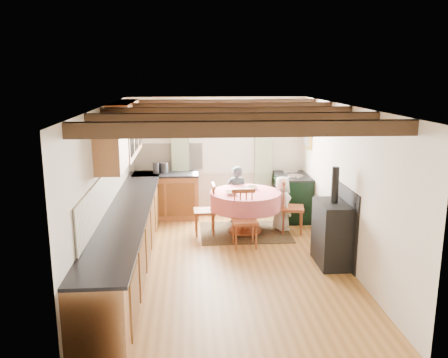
{
  "coord_description": "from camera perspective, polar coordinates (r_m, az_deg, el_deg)",
  "views": [
    {
      "loc": [
        -0.56,
        -6.73,
        2.87
      ],
      "look_at": [
        0.0,
        0.8,
        1.15
      ],
      "focal_mm": 37.46,
      "sensor_mm": 36.0,
      "label": 1
    }
  ],
  "objects": [
    {
      "name": "dining_table",
      "position": [
        8.54,
        2.61,
        -4.09
      ],
      "size": [
        1.28,
        1.28,
        0.77
      ],
      "primitive_type": null,
      "color": "#D25D52",
      "rests_on": "floor"
    },
    {
      "name": "canister_wide",
      "position": [
        9.4,
        -7.38,
        1.4
      ],
      "size": [
        0.19,
        0.19,
        0.21
      ],
      "primitive_type": "cylinder",
      "color": "#262628",
      "rests_on": "worktop_back"
    },
    {
      "name": "window_pane",
      "position": [
        9.57,
        -0.27,
        5.21
      ],
      "size": [
        1.2,
        0.01,
        1.4
      ],
      "primitive_type": "cube",
      "color": "white",
      "rests_on": "wall_back"
    },
    {
      "name": "child_far",
      "position": [
        9.09,
        1.54,
        -1.88
      ],
      "size": [
        0.42,
        0.28,
        1.12
      ],
      "primitive_type": "imported",
      "rotation": [
        0.0,
        0.0,
        3.17
      ],
      "color": "#28363C",
      "rests_on": "floor"
    },
    {
      "name": "beam_e",
      "position": [
        8.76,
        -0.59,
        9.17
      ],
      "size": [
        3.6,
        0.16,
        0.16
      ],
      "primitive_type": "cube",
      "color": "black",
      "rests_on": "ceiling"
    },
    {
      "name": "cast_iron_stove",
      "position": [
        7.23,
        13.2,
        -4.48
      ],
      "size": [
        0.46,
        0.76,
        1.52
      ],
      "primitive_type": null,
      "color": "black",
      "rests_on": "floor"
    },
    {
      "name": "base_cabinet_back",
      "position": [
        9.51,
        -7.07,
        -2.08
      ],
      "size": [
        1.3,
        0.6,
        0.88
      ],
      "primitive_type": "cube",
      "color": "#A06239",
      "rests_on": "floor"
    },
    {
      "name": "beam_a",
      "position": [
        4.79,
        2.5,
        6.13
      ],
      "size": [
        3.6,
        0.16,
        0.16
      ],
      "primitive_type": "cube",
      "color": "black",
      "rests_on": "ceiling"
    },
    {
      "name": "wall_front",
      "position": [
        4.35,
        3.52,
        -9.75
      ],
      "size": [
        3.6,
        0.0,
        2.4
      ],
      "primitive_type": "cube",
      "color": "silver",
      "rests_on": "ground"
    },
    {
      "name": "wall_picture",
      "position": [
        9.4,
        10.18,
        5.48
      ],
      "size": [
        0.04,
        0.5,
        0.6
      ],
      "primitive_type": "cube",
      "color": "gold",
      "rests_on": "wall_right"
    },
    {
      "name": "curtain_rod",
      "position": [
        9.42,
        -0.23,
        8.76
      ],
      "size": [
        2.0,
        0.03,
        0.03
      ],
      "primitive_type": "cylinder",
      "rotation": [
        0.0,
        1.57,
        0.0
      ],
      "color": "black",
      "rests_on": "wall_back"
    },
    {
      "name": "wall_left",
      "position": [
        7.04,
        -14.28,
        -1.28
      ],
      "size": [
        0.0,
        5.5,
        2.4
      ],
      "primitive_type": "cube",
      "color": "silver",
      "rests_on": "ground"
    },
    {
      "name": "beam_c",
      "position": [
        6.77,
        0.51,
        8.1
      ],
      "size": [
        3.6,
        0.16,
        0.16
      ],
      "primitive_type": "cube",
      "color": "black",
      "rests_on": "ceiling"
    },
    {
      "name": "cup",
      "position": [
        8.41,
        2.48,
        -1.35
      ],
      "size": [
        0.1,
        0.1,
        0.08
      ],
      "primitive_type": "imported",
      "rotation": [
        0.0,
        0.0,
        3.21
      ],
      "color": "silver",
      "rests_on": "dining_table"
    },
    {
      "name": "rug",
      "position": [
        8.66,
        2.59,
        -6.49
      ],
      "size": [
        1.63,
        1.27,
        0.01
      ],
      "primitive_type": "cube",
      "color": "black",
      "rests_on": "floor"
    },
    {
      "name": "child_right",
      "position": [
        8.73,
        7.06,
        -2.97
      ],
      "size": [
        0.43,
        0.56,
        1.02
      ],
      "primitive_type": "imported",
      "rotation": [
        0.0,
        0.0,
        1.8
      ],
      "color": "silver",
      "rests_on": "floor"
    },
    {
      "name": "wall_cabinet_solid",
      "position": [
        6.59,
        -13.59,
        4.02
      ],
      "size": [
        0.34,
        0.9,
        0.7
      ],
      "primitive_type": "cube",
      "color": "#A06239",
      "rests_on": "wall_left"
    },
    {
      "name": "canister_tall",
      "position": [
        9.34,
        -8.28,
        1.34
      ],
      "size": [
        0.13,
        0.13,
        0.22
      ],
      "primitive_type": "cylinder",
      "color": "#262628",
      "rests_on": "worktop_back"
    },
    {
      "name": "bowl_a",
      "position": [
        8.25,
        0.92,
        -1.72
      ],
      "size": [
        0.28,
        0.28,
        0.06
      ],
      "primitive_type": "imported",
      "rotation": [
        0.0,
        0.0,
        1.8
      ],
      "color": "silver",
      "rests_on": "dining_table"
    },
    {
      "name": "wall_cabinet_glass",
      "position": [
        8.05,
        -11.93,
        6.0
      ],
      "size": [
        0.34,
        1.8,
        0.9
      ],
      "primitive_type": "cube",
      "color": "#A06239",
      "rests_on": "wall_left"
    },
    {
      "name": "floor",
      "position": [
        7.33,
        0.47,
        -10.2
      ],
      "size": [
        3.6,
        5.5,
        0.0
      ],
      "primitive_type": "cube",
      "color": "#A67235",
      "rests_on": "ground"
    },
    {
      "name": "chair_right",
      "position": [
        8.63,
        8.37,
        -3.28
      ],
      "size": [
        0.52,
        0.5,
        0.99
      ],
      "primitive_type": null,
      "rotation": [
        0.0,
        0.0,
        1.38
      ],
      "color": "brown",
      "rests_on": "floor"
    },
    {
      "name": "window_frame",
      "position": [
        9.57,
        -0.26,
        5.21
      ],
      "size": [
        1.34,
        0.03,
        1.54
      ],
      "primitive_type": "cube",
      "color": "white",
      "rests_on": "wall_back"
    },
    {
      "name": "wall_right",
      "position": [
        7.32,
        14.67,
        -0.77
      ],
      "size": [
        0.0,
        5.5,
        2.4
      ],
      "primitive_type": "cube",
      "color": "silver",
      "rests_on": "ground"
    },
    {
      "name": "worktop_back",
      "position": [
        9.38,
        -7.15,
        0.61
      ],
      "size": [
        1.3,
        0.64,
        0.04
      ],
      "primitive_type": "cube",
      "color": "black",
      "rests_on": "base_cabinet_back"
    },
    {
      "name": "splash_left",
      "position": [
        7.32,
        -13.73,
        -0.71
      ],
      "size": [
        0.02,
        4.5,
        0.55
      ],
      "primitive_type": "cube",
      "color": "beige",
      "rests_on": "wall_left"
    },
    {
      "name": "worktop_left",
      "position": [
        7.07,
        -11.58,
        -3.61
      ],
      "size": [
        0.64,
        5.3,
        0.04
      ],
      "primitive_type": "cube",
      "color": "black",
      "rests_on": "base_cabinet_left"
    },
    {
      "name": "bowl_b",
      "position": [
        8.63,
        3.49,
        -1.06
      ],
      "size": [
        0.24,
        0.24,
        0.06
      ],
      "primitive_type": "imported",
      "rotation": [
        0.0,
        0.0,
        0.28
      ],
      "color": "silver",
      "rests_on": "dining_table"
    },
    {
      "name": "curtain_left",
      "position": [
        9.54,
        -5.33,
        2.09
      ],
      "size": [
        0.35,
        0.1,
        2.1
      ],
      "primitive_type": "cube",
      "color": "#A5B090",
      "rests_on": "wall_back"
    },
    {
      "name": "ceiling",
      "position": [
        6.77,
        0.51,
        8.86
      ],
      "size": [
        3.6,
        5.5,
        0.0
      ],
      "primitive_type": "cube",
      "color": "white",
      "rests_on": "ground"
    },
    {
      "name": "splash_back",
      "position": [
        9.61,
        -6.82,
        2.74
      ],
      "size": [
        1.4,
        0.02,
        0.55
      ],
      "primitive_type": "cube",
      "color": "beige",
      "rests_on": "wall_back"
    },
    {
      "name": "beam_d",
      "position": [
        7.77,
        -0.11,
        8.7
      ],
      "size": [
        3.6,
        0.16,
        0.16
      ],
      "primitive_type": "cube",
      "color": "black",
      "rests_on": "ceiling"
    },
    {
      "name": "chair_near",
      "position": [
        7.83,
        2.55,
        -4.91
      ],
      "size": [
        0.43,
        0.45,
        0.97
      ],
      "primitive_type": null,
      "rotation": [
        0.0,
        0.0,
        0.04
      ],
      "color": "brown",
      "rests_on": "floor"
    },
    {
      "name": "wall_plate",
      "position": [
        9.65,
        5.4,
        5.82
      ],
      "size": [
        0.3,
        0.02,
        0.3
      ],
      "primitive_type": "cylinder",
      "rotation": [
        1.57,
        0.0,
        0.0
      ],
      "color": "silver",
      "rests_on": "wall_back"
    },
    {
      "name": "wall_back",
      "position": [
        9.64,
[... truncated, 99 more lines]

